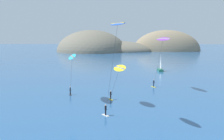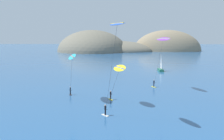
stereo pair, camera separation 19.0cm
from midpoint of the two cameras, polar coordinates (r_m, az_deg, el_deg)
headland_island at (r=195.06m, az=1.00°, el=3.83°), size 99.53×50.81×29.46m
sailboat_near at (r=93.93m, az=9.88°, el=0.21°), size 1.56×5.91×5.70m
kitesurfer_cyan at (r=51.12m, az=-8.04°, el=2.15°), size 3.22×8.89×8.70m
kitesurfer_purple at (r=61.00m, az=10.30°, el=5.45°), size 3.45×7.54×11.52m
kitesurfer_yellow at (r=47.87m, az=1.48°, el=-0.12°), size 3.69×7.13×7.03m
kitesurfer_blue at (r=36.87m, az=0.90°, el=7.15°), size 3.89×7.65×13.74m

